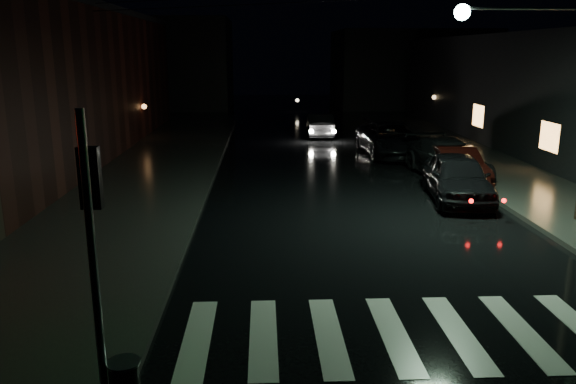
{
  "coord_description": "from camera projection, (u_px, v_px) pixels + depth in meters",
  "views": [
    {
      "loc": [
        0.04,
        -8.8,
        5.05
      ],
      "look_at": [
        0.65,
        4.97,
        1.6
      ],
      "focal_mm": 35.0,
      "sensor_mm": 36.0,
      "label": 1
    }
  ],
  "objects": [
    {
      "name": "building_far_right",
      "position": [
        410.0,
        69.0,
        53.11
      ],
      "size": [
        14.0,
        10.0,
        7.0
      ],
      "primitive_type": "cube",
      "color": "black",
      "rests_on": "ground"
    },
    {
      "name": "oncoming_car",
      "position": [
        320.0,
        125.0,
        34.31
      ],
      "size": [
        1.61,
        4.32,
        1.41
      ],
      "primitive_type": "imported",
      "rotation": [
        0.0,
        0.0,
        3.11
      ],
      "color": "black",
      "rests_on": "ground"
    },
    {
      "name": "utility_pole",
      "position": [
        575.0,
        68.0,
        15.79
      ],
      "size": [
        4.92,
        0.44,
        8.0
      ],
      "color": "black",
      "rests_on": "ground"
    },
    {
      "name": "ground",
      "position": [
        263.0,
        351.0,
        9.75
      ],
      "size": [
        120.0,
        120.0,
        0.0
      ],
      "primitive_type": "plane",
      "color": "black",
      "rests_on": "ground"
    },
    {
      "name": "parked_car_c",
      "position": [
        447.0,
        159.0,
        23.13
      ],
      "size": [
        2.71,
        5.55,
        1.55
      ],
      "primitive_type": "imported",
      "rotation": [
        0.0,
        0.0,
        0.1
      ],
      "color": "black",
      "rests_on": "ground"
    },
    {
      "name": "parked_car_a",
      "position": [
        457.0,
        177.0,
        19.46
      ],
      "size": [
        2.52,
        5.0,
        1.63
      ],
      "primitive_type": "imported",
      "rotation": [
        0.0,
        0.0,
        -0.13
      ],
      "color": "black",
      "rests_on": "ground"
    },
    {
      "name": "parked_car_d",
      "position": [
        392.0,
        139.0,
        28.0
      ],
      "size": [
        2.88,
        5.97,
        1.64
      ],
      "primitive_type": "imported",
      "rotation": [
        0.0,
        0.0,
        0.03
      ],
      "color": "black",
      "rests_on": "ground"
    },
    {
      "name": "signal_pole_corner",
      "position": [
        110.0,
        309.0,
        7.87
      ],
      "size": [
        0.68,
        0.61,
        4.2
      ],
      "color": "slate",
      "rests_on": "ground"
    },
    {
      "name": "crosswalk",
      "position": [
        426.0,
        333.0,
        10.36
      ],
      "size": [
        9.0,
        3.0,
        0.01
      ],
      "primitive_type": "cube",
      "color": "beige",
      "rests_on": "ground"
    },
    {
      "name": "building_far_left",
      "position": [
        154.0,
        64.0,
        51.96
      ],
      "size": [
        14.0,
        10.0,
        8.0
      ],
      "primitive_type": "cube",
      "color": "black",
      "rests_on": "ground"
    },
    {
      "name": "sidewalk_right",
      "position": [
        499.0,
        173.0,
        23.73
      ],
      "size": [
        4.0,
        44.0,
        0.15
      ],
      "primitive_type": "cube",
      "color": "#282826",
      "rests_on": "ground"
    },
    {
      "name": "parked_car_b",
      "position": [
        457.0,
        166.0,
        21.97
      ],
      "size": [
        1.63,
        4.36,
        1.42
      ],
      "primitive_type": "imported",
      "rotation": [
        0.0,
        0.0,
        -0.03
      ],
      "color": "black",
      "rests_on": "ground"
    },
    {
      "name": "sidewalk_left",
      "position": [
        141.0,
        176.0,
        23.08
      ],
      "size": [
        6.0,
        44.0,
        0.15
      ],
      "primitive_type": "cube",
      "color": "#282826",
      "rests_on": "ground"
    }
  ]
}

